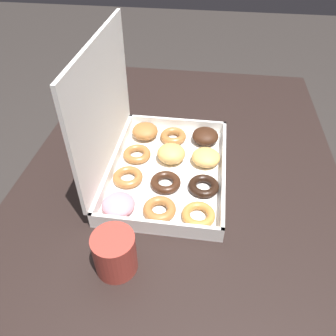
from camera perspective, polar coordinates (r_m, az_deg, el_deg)
ground_plane at (r=1.41m, az=1.32°, el=-23.76°), size 8.00×8.00×0.00m
dining_table at (r=0.88m, az=1.94°, el=-6.38°), size 1.21×0.79×0.73m
donut_box at (r=0.79m, az=-2.47°, el=2.83°), size 0.39×0.29×0.33m
coffee_mug at (r=0.62m, az=-9.27°, el=-14.30°), size 0.08×0.08×0.09m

